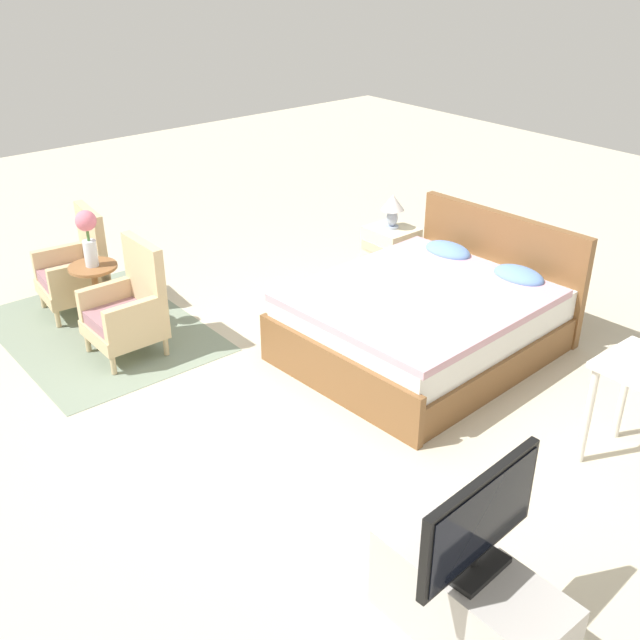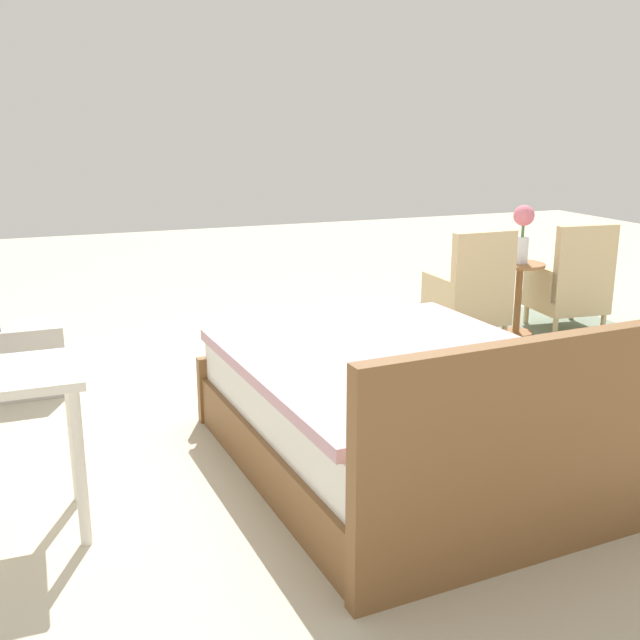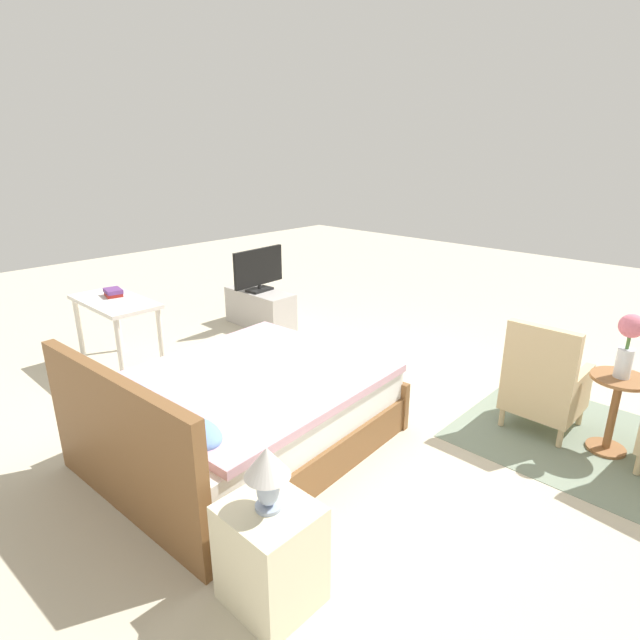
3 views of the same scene
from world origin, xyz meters
name	(u,v)px [view 3 (image 3 of 3)]	position (x,y,z in m)	size (l,w,h in m)	color
ground_plane	(350,406)	(0.00, 0.00, 0.00)	(16.00, 16.00, 0.00)	beige
floor_rug	(606,448)	(-1.85, -0.84, 0.00)	(2.10, 1.50, 0.01)	gray
bed	(240,414)	(0.17, 1.07, 0.30)	(1.76, 2.14, 0.96)	brown
armchair_by_window_right	(543,386)	(-1.35, -0.78, 0.38)	(0.54, 0.54, 0.92)	#CCB284
side_table	(615,405)	(-1.85, -0.83, 0.38)	(0.40, 0.40, 0.61)	#936038
flower_vase	(629,339)	(-1.85, -0.83, 0.90)	(0.17, 0.17, 0.48)	silver
nightstand	(271,554)	(-1.01, 1.80, 0.28)	(0.44, 0.41, 0.56)	beige
table_lamp	(267,469)	(-1.01, 1.80, 0.77)	(0.22, 0.22, 0.33)	#9EADC6
tv_stand	(260,308)	(2.24, -0.85, 0.23)	(0.96, 0.40, 0.47)	#B7B2AD
tv_flatscreen	(259,269)	(2.24, -0.85, 0.75)	(0.22, 0.79, 0.54)	black
vanity_desk	(115,310)	(2.27, 1.00, 0.63)	(1.04, 0.52, 0.74)	silver
book_stack	(113,292)	(2.40, 0.94, 0.78)	(0.24, 0.19, 0.07)	#AD2823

